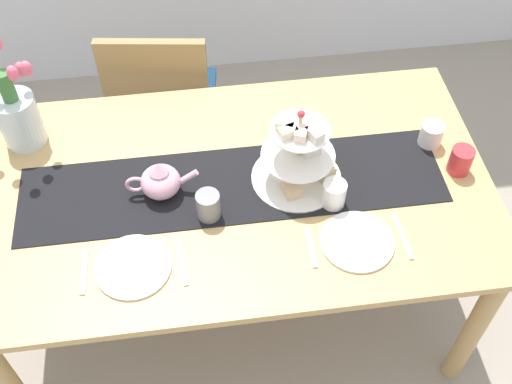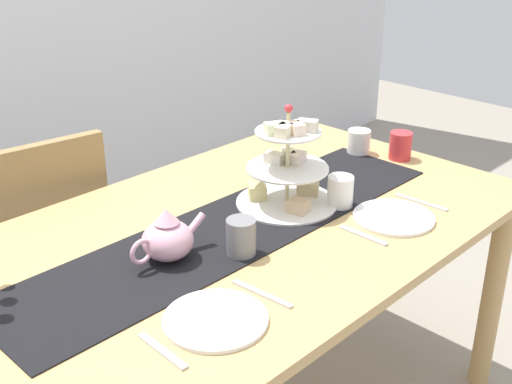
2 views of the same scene
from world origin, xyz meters
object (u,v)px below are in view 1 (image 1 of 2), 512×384
Objects in this scene: cream_jug at (431,135)px; dinner_plate_right at (357,242)px; chair_left at (164,102)px; fork_right at (311,247)px; knife_right at (403,237)px; teapot at (160,181)px; tulip_vase at (16,112)px; fork_left at (84,273)px; mug_grey at (208,205)px; dining_table at (234,203)px; mug_white_text at (334,194)px; tiered_cake_stand at (299,158)px; knife_left at (182,262)px; mug_orange at (461,160)px; dinner_plate_left at (133,267)px.

cream_jug is 0.37× the size of dinner_plate_right.
chair_left is 1.12m from fork_right.
dinner_plate_right reaches higher than knife_right.
chair_left reaches higher than teapot.
tulip_vase is 2.77× the size of fork_left.
cream_jug is 0.89× the size of mug_grey.
dining_table is at bearing 126.58° from fork_right.
tulip_vase reaches higher than fork_right.
mug_white_text reaches higher than knife_right.
dining_table is at bearing -171.94° from cream_jug.
teapot reaches higher than dining_table.
tiered_cake_stand is 2.03× the size of fork_left.
dinner_plate_right is at bearing -75.32° from mug_white_text.
knife_left is at bearing 180.00° from knife_right.
fork_right is (-0.49, -0.38, -0.04)m from cream_jug.
dining_table is 1.89× the size of chair_left.
tulip_vase is at bearing 171.68° from cream_jug.
mug_orange is (0.06, -0.13, 0.01)m from cream_jug.
dinner_plate_left is 0.66m from mug_white_text.
mug_white_text is at bearing -150.69° from cream_jug.
teapot is 0.56m from tulip_vase.
tiered_cake_stand is 0.16m from mug_white_text.
mug_grey is (0.14, -0.11, -0.01)m from teapot.
dining_table is at bearing 56.40° from knife_left.
tulip_vase is 2.77× the size of fork_right.
dining_table is 0.77m from mug_orange.
mug_white_text is (0.54, -0.84, 0.30)m from chair_left.
chair_left reaches higher than knife_left.
cream_jug is 0.89× the size of mug_orange.
fork_right is at bearing -66.53° from chair_left.
tulip_vase is 1.08m from fork_right.
mug_orange is (1.24, 0.25, 0.04)m from fork_left.
tulip_vase is 0.64m from fork_left.
dinner_plate_right is (0.68, 0.00, 0.00)m from dinner_plate_left.
mug_grey is (-0.30, 0.17, 0.05)m from fork_right.
mug_white_text is at bearing 11.49° from fork_left.
fork_right is (0.21, -0.28, 0.10)m from dining_table.
mug_orange is at bearing 14.60° from knife_left.
teapot is 0.30m from dinner_plate_left.
knife_right is (0.50, -0.28, 0.10)m from dining_table.
tulip_vase is 4.37× the size of mug_grey.
dinner_plate_left reaches higher than knife_right.
cream_jug is (0.49, 0.10, -0.06)m from tiered_cake_stand.
mug_white_text is (0.50, 0.16, 0.04)m from knife_left.
tiered_cake_stand is at bearing 0.26° from dining_table.
dinner_plate_right is at bearing -148.81° from mug_orange.
mug_white_text is (0.64, 0.16, 0.04)m from dinner_plate_left.
knife_right is 0.36m from mug_orange.
mug_orange is at bearing 31.19° from dinner_plate_right.
mug_grey is at bearing 164.26° from knife_right.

